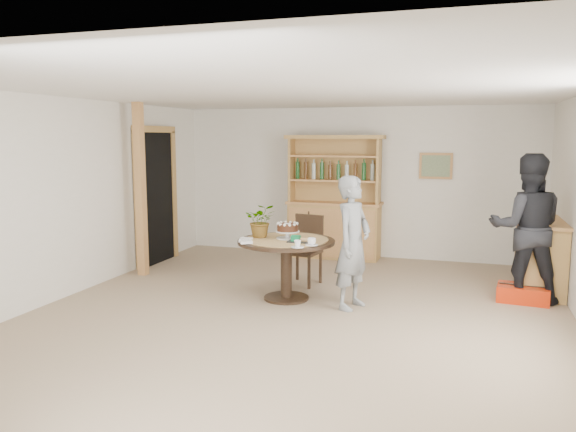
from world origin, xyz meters
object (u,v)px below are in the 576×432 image
Objects in this scene: dining_table at (286,252)px; dining_chair at (306,245)px; adult_person at (526,228)px; hutch at (334,217)px; teen_boy at (353,243)px; red_suitcase at (523,294)px; sideboard at (540,256)px.

dining_chair is at bearing 88.99° from dining_table.
adult_person reaches higher than dining_table.
teen_boy is (0.84, -2.70, 0.09)m from hutch.
teen_boy is at bearing -37.42° from dining_chair.
dining_table is 2.96m from red_suitcase.
sideboard is at bearing -38.68° from teen_boy.
adult_person is at bearing 16.88° from dining_table.
dining_chair is at bearing -174.56° from red_suitcase.
adult_person is at bearing -115.38° from sideboard.
sideboard is at bearing 20.51° from dining_chair.
dining_chair is 0.60× the size of teen_boy.
red_suitcase is (2.80, -1.82, -0.59)m from hutch.
sideboard is at bearing 24.01° from dining_table.
dining_table is at bearing 13.69° from adult_person.
dining_chair is at bearing 59.76° from teen_boy.
red_suitcase is at bearing 86.81° from adult_person.
teen_boy reaches higher than sideboard.
dining_table is (-0.01, -2.60, -0.08)m from hutch.
teen_boy is at bearing 22.74° from adult_person.
sideboard is 0.71m from adult_person.
teen_boy is 0.86× the size of adult_person.
dining_chair reaches higher than sideboard.
adult_person reaches higher than dining_chair.
hutch reaches higher than dining_table.
dining_chair is at bearing -89.86° from hutch.
teen_boy reaches higher than red_suitcase.
hutch is 3.18× the size of red_suitcase.
hutch is 1.78m from dining_chair.
sideboard is at bearing -22.21° from hutch.
hutch reaches higher than adult_person.
dining_table is 0.66× the size of adult_person.
dining_chair is (0.01, 0.83, -0.07)m from dining_table.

